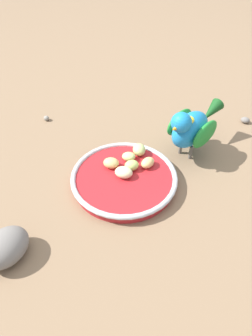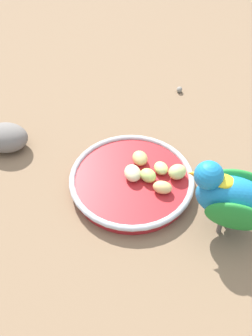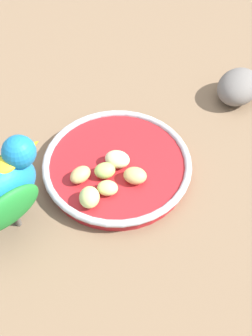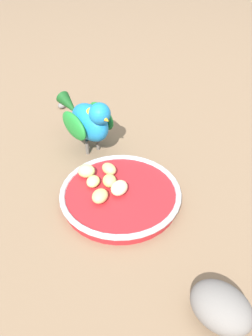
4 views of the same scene
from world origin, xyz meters
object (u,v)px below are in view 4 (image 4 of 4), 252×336
at_px(apple_piece_3, 86,171).
at_px(rock_large, 221,307).
at_px(feeding_bowl, 120,194).
at_px(apple_piece_4, 109,169).
at_px(pebble_1, 62,105).
at_px(apple_piece_0, 120,189).
at_px(apple_piece_1, 110,181).
at_px(apple_piece_5, 93,181).
at_px(apple_piece_2, 100,196).
at_px(parrot, 89,120).

relative_size(apple_piece_3, rock_large, 0.38).
bearing_deg(feeding_bowl, apple_piece_4, 15.43).
xyz_separation_m(apple_piece_3, pebble_1, (0.33, 0.06, -0.03)).
bearing_deg(apple_piece_0, apple_piece_1, 29.82).
distance_m(apple_piece_0, apple_piece_4, 0.07).
xyz_separation_m(apple_piece_0, rock_large, (-0.25, -0.11, -0.00)).
bearing_deg(apple_piece_5, apple_piece_3, 21.48).
height_order(apple_piece_2, rock_large, rock_large).
relative_size(apple_piece_1, rock_large, 0.35).
relative_size(apple_piece_1, parrot, 0.17).
bearing_deg(apple_piece_5, apple_piece_0, -123.96).
bearing_deg(apple_piece_0, apple_piece_2, 108.47).
xyz_separation_m(feeding_bowl, apple_piece_3, (0.05, 0.06, 0.02)).
height_order(apple_piece_4, apple_piece_5, apple_piece_4).
distance_m(apple_piece_4, pebble_1, 0.35).
relative_size(apple_piece_4, pebble_1, 1.47).
height_order(apple_piece_0, apple_piece_4, apple_piece_0).
distance_m(apple_piece_3, parrot, 0.13).
relative_size(feeding_bowl, apple_piece_3, 6.79).
relative_size(apple_piece_0, pebble_1, 1.64).
relative_size(apple_piece_1, pebble_1, 1.35).
bearing_deg(apple_piece_2, parrot, 2.36).
height_order(apple_piece_4, rock_large, rock_large).
bearing_deg(apple_piece_3, apple_piece_1, -127.69).
relative_size(apple_piece_4, apple_piece_5, 1.13).
xyz_separation_m(feeding_bowl, rock_large, (-0.26, -0.11, 0.01)).
xyz_separation_m(apple_piece_4, parrot, (0.12, 0.03, 0.05)).
xyz_separation_m(feeding_bowl, apple_piece_0, (-0.01, 0.00, 0.02)).
bearing_deg(pebble_1, apple_piece_3, -170.49).
bearing_deg(feeding_bowl, parrot, 15.46).
bearing_deg(apple_piece_4, apple_piece_1, 175.98).
height_order(apple_piece_2, apple_piece_4, apple_piece_2).
bearing_deg(feeding_bowl, apple_piece_5, 63.85).
height_order(parrot, pebble_1, parrot).
relative_size(feeding_bowl, apple_piece_0, 6.02).
relative_size(apple_piece_5, parrot, 0.17).
xyz_separation_m(apple_piece_4, rock_large, (-0.32, -0.13, -0.00)).
distance_m(apple_piece_2, pebble_1, 0.42).
height_order(apple_piece_0, rock_large, rock_large).
relative_size(feeding_bowl, apple_piece_2, 6.65).
distance_m(feeding_bowl, apple_piece_0, 0.02).
distance_m(feeding_bowl, rock_large, 0.28).
xyz_separation_m(apple_piece_4, pebble_1, (0.33, 0.10, -0.02)).
height_order(apple_piece_3, pebble_1, apple_piece_3).
relative_size(apple_piece_0, apple_piece_3, 1.13).
bearing_deg(feeding_bowl, pebble_1, 16.95).
height_order(apple_piece_1, apple_piece_5, apple_piece_1).
bearing_deg(apple_piece_2, apple_piece_5, 12.43).
height_order(apple_piece_2, apple_piece_3, apple_piece_3).
xyz_separation_m(apple_piece_1, apple_piece_2, (-0.04, 0.02, 0.00)).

